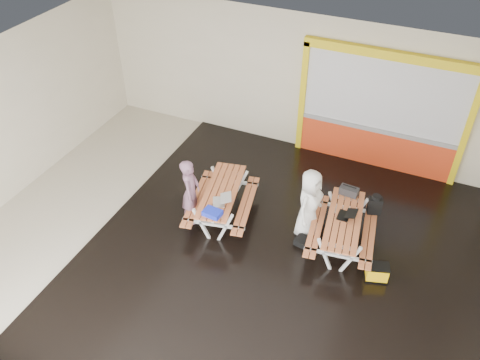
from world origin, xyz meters
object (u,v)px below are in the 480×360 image
at_px(laptop_right, 346,215).
at_px(backpack, 375,205).
at_px(person_left, 191,192).
at_px(toolbox, 349,191).
at_px(person_right, 309,204).
at_px(blue_pouch, 212,213).
at_px(picnic_table_right, 343,225).
at_px(dark_case, 305,242).
at_px(fluke_bag, 377,273).
at_px(picnic_table_left, 222,197).
at_px(laptop_left, 221,200).

relative_size(laptop_right, backpack, 0.79).
height_order(person_left, toolbox, person_left).
distance_m(person_right, blue_pouch, 1.95).
bearing_deg(picnic_table_right, dark_case, -155.07).
height_order(person_left, fluke_bag, person_left).
bearing_deg(blue_pouch, person_right, 32.62).
height_order(picnic_table_right, fluke_bag, picnic_table_right).
distance_m(person_left, person_right, 2.43).
bearing_deg(fluke_bag, toolbox, 124.87).
height_order(laptop_right, blue_pouch, laptop_right).
xyz_separation_m(person_left, fluke_bag, (3.95, -0.08, -0.58)).
distance_m(picnic_table_right, fluke_bag, 1.11).
relative_size(person_left, fluke_bag, 3.29).
distance_m(laptop_right, blue_pouch, 2.62).
bearing_deg(laptop_right, person_left, -168.85).
xyz_separation_m(toolbox, backpack, (0.56, -0.02, -0.15)).
relative_size(toolbox, dark_case, 1.06).
bearing_deg(dark_case, toolbox, 62.97).
distance_m(picnic_table_left, backpack, 3.15).
distance_m(laptop_right, toolbox, 0.70).
bearing_deg(toolbox, person_left, -156.38).
bearing_deg(laptop_right, blue_pouch, -157.09).
bearing_deg(person_right, laptop_left, 120.20).
height_order(person_right, toolbox, person_right).
xyz_separation_m(person_left, laptop_right, (3.11, 0.61, 0.00)).
bearing_deg(laptop_right, picnic_table_right, -103.78).
distance_m(picnic_table_left, fluke_bag, 3.46).
relative_size(person_right, backpack, 3.45).
height_order(person_left, dark_case, person_left).
bearing_deg(fluke_bag, blue_pouch, -174.20).
relative_size(picnic_table_left, laptop_right, 5.88).
distance_m(laptop_right, fluke_bag, 1.23).
xyz_separation_m(person_left, toolbox, (2.98, 1.31, 0.04)).
bearing_deg(backpack, picnic_table_right, -121.44).
height_order(person_left, laptop_right, person_left).
bearing_deg(picnic_table_left, fluke_bag, -7.19).
distance_m(picnic_table_left, laptop_left, 0.45).
distance_m(person_left, backpack, 3.77).
relative_size(picnic_table_right, dark_case, 5.38).
bearing_deg(person_left, dark_case, -100.31).
xyz_separation_m(picnic_table_left, blue_pouch, (0.17, -0.76, 0.23)).
xyz_separation_m(picnic_table_left, laptop_left, (0.16, -0.36, 0.23)).
distance_m(laptop_right, dark_case, 1.03).
bearing_deg(dark_case, picnic_table_right, 24.93).
relative_size(picnic_table_right, fluke_bag, 4.29).
bearing_deg(laptop_left, picnic_table_left, 114.87).
xyz_separation_m(picnic_table_left, laptop_right, (2.58, 0.26, 0.22)).
distance_m(dark_case, fluke_bag, 1.54).
relative_size(picnic_table_right, toolbox, 5.09).
relative_size(laptop_left, fluke_bag, 1.03).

